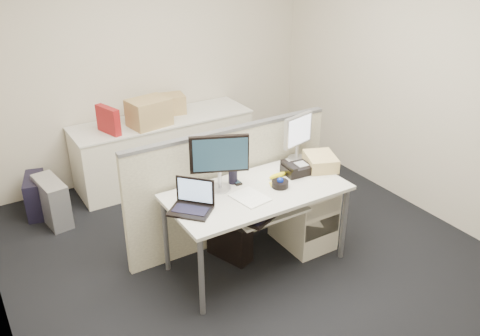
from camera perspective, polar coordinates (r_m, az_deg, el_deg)
floor at (r=4.59m, az=1.78°, el=-10.60°), size 4.00×4.50×0.01m
wall_back at (r=5.85m, az=-10.44°, el=12.03°), size 4.00×0.02×2.70m
wall_right at (r=5.25m, az=20.84°, el=9.14°), size 0.02×4.50×2.70m
desk at (r=4.22m, az=1.91°, el=-3.30°), size 1.50×0.75×0.73m
keyboard_tray at (r=4.11m, az=3.28°, el=-4.89°), size 0.62×0.32×0.02m
drawer_pedestal at (r=4.71m, az=7.13°, el=-4.89°), size 0.40×0.55×0.65m
cubicle_partition at (r=4.60m, az=-1.15°, el=-2.22°), size 2.00×0.06×1.10m
back_counter at (r=5.89m, az=-8.49°, el=2.05°), size 2.00×0.60×0.72m
monitor_main at (r=4.10m, az=-2.34°, el=0.57°), size 0.51×0.36×0.48m
monitor_small at (r=4.67m, az=6.48°, el=3.40°), size 0.38×0.25×0.43m
laptop at (r=3.85m, az=-5.64°, el=-3.43°), size 0.38×0.39×0.23m
trackball at (r=4.24m, az=4.52°, el=-1.80°), size 0.16×0.16×0.05m
desk_phone at (r=4.47m, az=6.42°, el=-0.14°), size 0.25×0.21×0.08m
paper_stack at (r=4.07m, az=1.12°, el=-3.34°), size 0.27×0.32×0.01m
sticky_pad at (r=4.27m, az=3.94°, el=-1.84°), size 0.11×0.11×0.01m
travel_mug at (r=4.27m, az=-0.81°, el=-0.70°), size 0.10×0.10×0.16m
banana at (r=4.39m, az=4.26°, el=-0.83°), size 0.19×0.05×0.04m
cellphone at (r=4.30m, az=-0.40°, el=-1.61°), size 0.06×0.11×0.01m
manila_folders at (r=4.60m, az=9.02°, el=0.74°), size 0.35×0.39×0.12m
keyboard at (r=4.05m, az=3.02°, el=-5.04°), size 0.51×0.34×0.03m
pc_tower_desk at (r=4.55m, az=-1.17°, el=-7.94°), size 0.29×0.44×0.38m
pc_tower_spare_dark at (r=5.59m, az=-21.92°, el=-2.88°), size 0.28×0.47×0.41m
pc_tower_spare_silver at (r=5.36m, az=-20.32°, el=-3.54°), size 0.26×0.51×0.46m
cardboard_box_left at (r=5.53m, az=-10.18°, el=6.06°), size 0.46×0.38×0.31m
cardboard_box_right at (r=5.87m, az=-7.88°, el=7.04°), size 0.36×0.30×0.23m
red_binder at (r=5.42m, az=-14.57°, el=5.13°), size 0.17×0.33×0.30m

